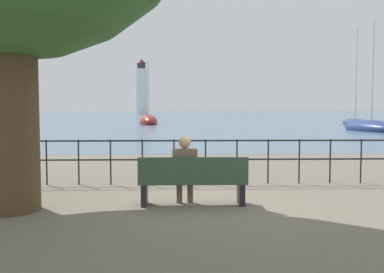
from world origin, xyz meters
The scene contains 9 objects.
ground_plane centered at (0.00, 0.00, 0.00)m, with size 1000.00×1000.00×0.00m, color #706656.
harbor_water centered at (0.00, 158.70, 0.00)m, with size 600.00×300.00×0.01m.
park_bench centered at (0.00, -0.06, 0.44)m, with size 1.98×0.45×0.90m.
seated_person_left centered at (-0.15, 0.01, 0.70)m, with size 0.45×0.35×1.27m.
promenade_railing centered at (0.00, 2.18, 0.70)m, with size 12.59×0.04×1.05m.
sailboat_2 centered at (19.31, 39.11, 0.26)m, with size 3.45×9.14×11.08m.
sailboat_3 centered at (-3.81, 42.18, 0.34)m, with size 2.76×6.52×7.70m.
sailboat_4 centered at (15.30, 26.29, 0.28)m, with size 3.42×7.17×9.27m.
harbor_lighthouse centered at (-12.85, 137.16, 8.65)m, with size 4.02×4.02×18.59m.
Camera 1 is at (-0.25, -7.76, 1.76)m, focal length 40.00 mm.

